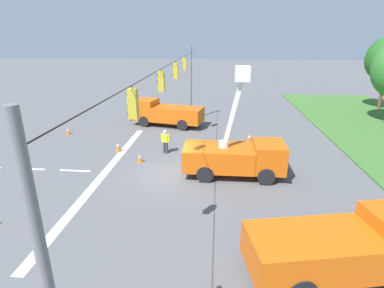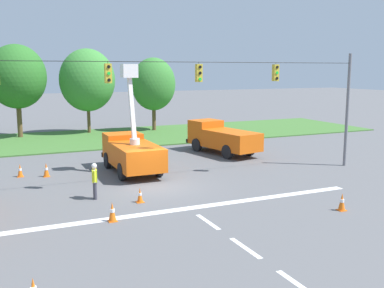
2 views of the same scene
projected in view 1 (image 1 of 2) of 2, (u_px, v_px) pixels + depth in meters
name	position (u px, v px, depth m)	size (l,w,h in m)	color
ground_plane	(172.00, 174.00, 18.50)	(200.00, 200.00, 0.00)	#565659
lane_markings	(83.00, 171.00, 18.96)	(17.60, 15.25, 0.01)	silver
signal_gantry	(170.00, 101.00, 16.96)	(26.20, 0.33, 7.20)	slate
utility_truck_bucket_lift	(236.00, 155.00, 17.96)	(2.51, 6.15, 6.53)	#D6560F
utility_truck_support_near	(166.00, 113.00, 28.31)	(3.70, 7.06, 2.39)	#D6560F
utility_truck_support_far	(344.00, 247.00, 10.31)	(3.47, 6.68, 2.32)	#D6560F
road_worker	(165.00, 140.00, 21.55)	(0.31, 0.64, 1.77)	#383842
traffic_cone_foreground_left	(140.00, 157.00, 20.19)	(0.36, 0.36, 0.71)	orange
traffic_cone_foreground_right	(68.00, 131.00, 25.91)	(0.36, 0.36, 0.73)	orange
traffic_cone_mid_left	(249.00, 137.00, 24.09)	(0.36, 0.36, 0.78)	orange
traffic_cone_near_bucket	(243.00, 143.00, 22.81)	(0.36, 0.36, 0.83)	orange
traffic_cone_lane_edge_a	(118.00, 146.00, 22.08)	(0.36, 0.36, 0.83)	orange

